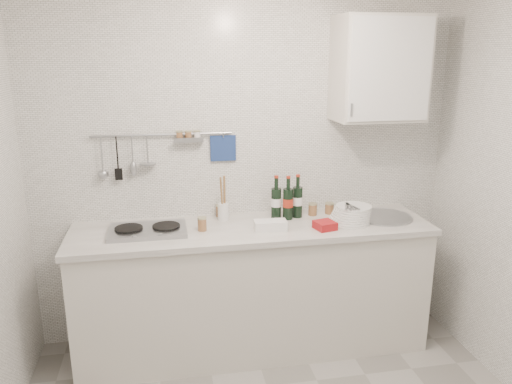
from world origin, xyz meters
TOP-DOWN VIEW (x-y plane):
  - back_wall at (0.00, 1.40)m, footprint 3.00×0.02m
  - counter at (0.01, 1.10)m, footprint 2.44×0.64m
  - wall_rail at (-0.60, 1.37)m, footprint 0.98×0.09m
  - wall_cabinet at (0.90, 1.22)m, footprint 0.60×0.38m
  - plate_stack_hob at (-0.62, 1.08)m, footprint 0.24×0.24m
  - plate_stack_sink at (0.69, 1.06)m, footprint 0.31×0.30m
  - wine_bottles at (0.27, 1.22)m, footprint 0.23×0.10m
  - butter_dish at (0.10, 1.00)m, footprint 0.22×0.12m
  - strawberry_punnet at (0.46, 0.95)m, footprint 0.15×0.15m
  - utensil_crock at (-0.18, 1.27)m, footprint 0.08×0.08m
  - jar_a at (-0.20, 1.35)m, footprint 0.06×0.06m
  - jar_b at (0.47, 1.25)m, footprint 0.07×0.07m
  - jar_c at (0.60, 1.27)m, footprint 0.07×0.07m
  - jar_d at (-0.35, 1.07)m, footprint 0.06×0.06m

SIDE VIEW (x-z plane):
  - counter at x=0.01m, z-range -0.05..0.92m
  - plate_stack_hob at x=-0.62m, z-range 0.92..0.94m
  - strawberry_punnet at x=0.46m, z-range 0.92..0.97m
  - butter_dish at x=0.10m, z-range 0.92..0.98m
  - jar_c at x=0.60m, z-range 0.92..1.00m
  - jar_a at x=-0.20m, z-range 0.92..1.01m
  - jar_b at x=0.47m, z-range 0.92..1.01m
  - jar_d at x=-0.35m, z-range 0.92..1.01m
  - plate_stack_sink at x=0.69m, z-range 0.91..1.03m
  - utensil_crock at x=-0.18m, z-range 0.83..1.16m
  - wine_bottles at x=0.27m, z-range 0.92..1.23m
  - back_wall at x=0.00m, z-range 0.00..2.50m
  - wall_rail at x=-0.60m, z-range 1.26..1.60m
  - wall_cabinet at x=0.90m, z-range 1.60..2.30m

